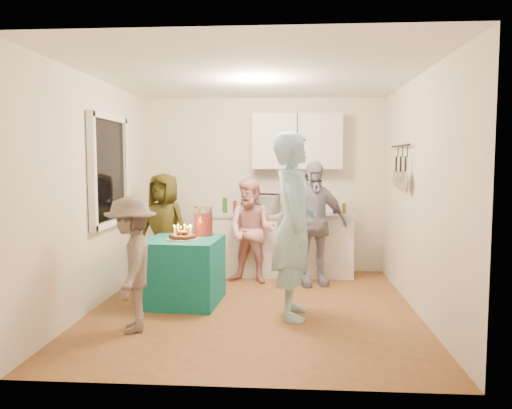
# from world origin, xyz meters

# --- Properties ---
(floor) EXTENTS (4.00, 4.00, 0.00)m
(floor) POSITION_xyz_m (0.00, 0.00, 0.00)
(floor) COLOR brown
(floor) RESTS_ON ground
(ceiling) EXTENTS (4.00, 4.00, 0.00)m
(ceiling) POSITION_xyz_m (0.00, 0.00, 2.60)
(ceiling) COLOR white
(ceiling) RESTS_ON floor
(back_wall) EXTENTS (3.60, 3.60, 0.00)m
(back_wall) POSITION_xyz_m (0.00, 2.00, 1.30)
(back_wall) COLOR silver
(back_wall) RESTS_ON floor
(left_wall) EXTENTS (4.00, 4.00, 0.00)m
(left_wall) POSITION_xyz_m (-1.80, 0.00, 1.30)
(left_wall) COLOR silver
(left_wall) RESTS_ON floor
(right_wall) EXTENTS (4.00, 4.00, 0.00)m
(right_wall) POSITION_xyz_m (1.80, 0.00, 1.30)
(right_wall) COLOR silver
(right_wall) RESTS_ON floor
(window_night) EXTENTS (0.04, 1.00, 1.20)m
(window_night) POSITION_xyz_m (-1.77, 0.30, 1.55)
(window_night) COLOR black
(window_night) RESTS_ON left_wall
(counter) EXTENTS (2.20, 0.58, 0.86)m
(counter) POSITION_xyz_m (0.20, 1.70, 0.43)
(counter) COLOR white
(counter) RESTS_ON floor
(countertop) EXTENTS (2.24, 0.62, 0.05)m
(countertop) POSITION_xyz_m (0.20, 1.70, 0.89)
(countertop) COLOR beige
(countertop) RESTS_ON counter
(upper_cabinet) EXTENTS (1.30, 0.30, 0.80)m
(upper_cabinet) POSITION_xyz_m (0.50, 1.85, 1.95)
(upper_cabinet) COLOR white
(upper_cabinet) RESTS_ON back_wall
(pot_rack) EXTENTS (0.12, 1.00, 0.60)m
(pot_rack) POSITION_xyz_m (1.72, 0.70, 1.60)
(pot_rack) COLOR black
(pot_rack) RESTS_ON right_wall
(microwave) EXTENTS (0.57, 0.45, 0.28)m
(microwave) POSITION_xyz_m (-0.02, 1.70, 1.05)
(microwave) COLOR white
(microwave) RESTS_ON countertop
(party_table) EXTENTS (0.91, 0.91, 0.76)m
(party_table) POSITION_xyz_m (-0.85, 0.14, 0.38)
(party_table) COLOR #106A64
(party_table) RESTS_ON floor
(donut_cake) EXTENTS (0.38, 0.38, 0.18)m
(donut_cake) POSITION_xyz_m (-0.83, 0.10, 0.85)
(donut_cake) COLOR #381C0C
(donut_cake) RESTS_ON party_table
(punch_jar) EXTENTS (0.22, 0.22, 0.34)m
(punch_jar) POSITION_xyz_m (-0.64, 0.41, 0.93)
(punch_jar) COLOR red
(punch_jar) RESTS_ON party_table
(man_birthday) EXTENTS (0.49, 0.73, 1.97)m
(man_birthday) POSITION_xyz_m (0.45, -0.28, 0.98)
(man_birthday) COLOR #98C8DE
(man_birthday) RESTS_ON floor
(woman_back_left) EXTENTS (0.85, 0.69, 1.50)m
(woman_back_left) POSITION_xyz_m (-1.31, 1.13, 0.75)
(woman_back_left) COLOR brown
(woman_back_left) RESTS_ON floor
(woman_back_center) EXTENTS (0.82, 0.72, 1.43)m
(woman_back_center) POSITION_xyz_m (-0.12, 1.18, 0.71)
(woman_back_center) COLOR #EA7A82
(woman_back_center) RESTS_ON floor
(woman_back_right) EXTENTS (1.05, 0.65, 1.66)m
(woman_back_right) POSITION_xyz_m (0.70, 1.12, 0.83)
(woman_back_right) COLOR #181139
(woman_back_right) RESTS_ON floor
(child_near_left) EXTENTS (0.68, 0.95, 1.33)m
(child_near_left) POSITION_xyz_m (-1.14, -0.83, 0.66)
(child_near_left) COLOR #5D514A
(child_near_left) RESTS_ON floor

